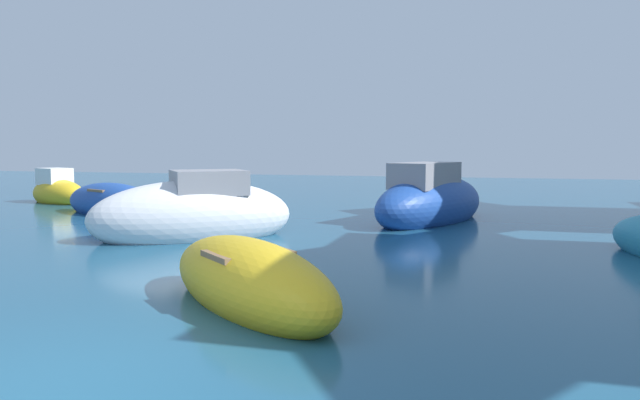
% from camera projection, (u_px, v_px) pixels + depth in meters
% --- Properties ---
extents(ground, '(80.00, 80.00, 0.00)m').
position_uv_depth(ground, '(33.00, 397.00, 5.23)').
color(ground, '#1E5170').
extents(moored_boat_0, '(3.89, 6.14, 2.18)m').
position_uv_depth(moored_boat_0, '(431.00, 202.00, 17.54)').
color(moored_boat_0, '#1E479E').
rests_on(moored_boat_0, ground).
extents(moored_boat_1, '(4.05, 3.77, 1.23)m').
position_uv_depth(moored_boat_1, '(249.00, 282.00, 8.21)').
color(moored_boat_1, gold).
rests_on(moored_boat_1, ground).
extents(moored_boat_3, '(5.18, 4.69, 2.08)m').
position_uv_depth(moored_boat_3, '(194.00, 215.00, 14.36)').
color(moored_boat_3, white).
rests_on(moored_boat_3, ground).
extents(moored_boat_5, '(3.58, 2.55, 1.66)m').
position_uv_depth(moored_boat_5, '(58.00, 192.00, 23.40)').
color(moored_boat_5, gold).
rests_on(moored_boat_5, ground).
extents(moored_boat_6, '(4.88, 3.19, 1.36)m').
position_uv_depth(moored_boat_6, '(112.00, 203.00, 19.39)').
color(moored_boat_6, '#1E479E').
rests_on(moored_boat_6, ground).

